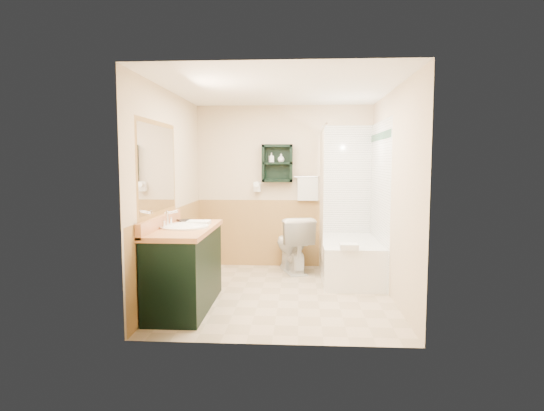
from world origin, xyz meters
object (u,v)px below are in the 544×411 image
at_px(bathtub, 351,259).
at_px(vanity_book, 179,213).
at_px(wall_shelf, 277,163).
at_px(hair_dryer, 257,187).
at_px(soap_bottle_a, 271,160).
at_px(soap_bottle_b, 281,159).
at_px(vanity, 185,268).
at_px(toilet, 293,244).

xyz_separation_m(bathtub, vanity_book, (-2.08, -0.96, 0.72)).
bearing_deg(wall_shelf, hair_dryer, 175.24).
height_order(wall_shelf, soap_bottle_a, wall_shelf).
relative_size(bathtub, soap_bottle_a, 10.79).
bearing_deg(vanity_book, bathtub, -8.13).
height_order(bathtub, soap_bottle_b, soap_bottle_b).
height_order(wall_shelf, vanity_book, wall_shelf).
xyz_separation_m(wall_shelf, soap_bottle_a, (-0.09, -0.01, 0.05)).
height_order(vanity, bathtub, vanity).
bearing_deg(vanity, wall_shelf, 65.43).
distance_m(vanity, soap_bottle_b, 2.47).
bearing_deg(soap_bottle_b, wall_shelf, 174.89).
xyz_separation_m(wall_shelf, toilet, (0.24, -0.26, -1.16)).
distance_m(wall_shelf, bathtub, 1.75).
bearing_deg(soap_bottle_b, toilet, -55.27).
height_order(toilet, vanity_book, vanity_book).
distance_m(bathtub, toilet, 0.86).
bearing_deg(soap_bottle_a, vanity_book, -122.27).
bearing_deg(vanity, bathtub, 35.53).
xyz_separation_m(soap_bottle_a, soap_bottle_b, (0.14, 0.00, 0.02)).
bearing_deg(wall_shelf, soap_bottle_a, -176.72).
bearing_deg(vanity_book, vanity, -101.00).
xyz_separation_m(hair_dryer, soap_bottle_a, (0.21, -0.03, 0.40)).
xyz_separation_m(vanity_book, soap_bottle_b, (1.12, 1.54, 0.63)).
bearing_deg(vanity_book, soap_bottle_b, 21.25).
xyz_separation_m(vanity_book, soap_bottle_a, (0.97, 1.54, 0.61)).
xyz_separation_m(vanity, vanity_book, (-0.17, 0.41, 0.55)).
relative_size(wall_shelf, toilet, 0.68).
relative_size(vanity, soap_bottle_b, 11.19).
bearing_deg(soap_bottle_b, soap_bottle_a, 180.00).
relative_size(wall_shelf, hair_dryer, 2.29).
relative_size(bathtub, soap_bottle_b, 12.15).
height_order(soap_bottle_a, soap_bottle_b, soap_bottle_b).
bearing_deg(toilet, wall_shelf, -65.84).
height_order(vanity, toilet, vanity).
bearing_deg(bathtub, soap_bottle_a, 152.40).
distance_m(soap_bottle_a, soap_bottle_b, 0.14).
xyz_separation_m(bathtub, toilet, (-0.79, 0.32, 0.13)).
bearing_deg(wall_shelf, vanity, -114.57).
distance_m(vanity, toilet, 2.04).
bearing_deg(soap_bottle_b, vanity, -115.97).
relative_size(hair_dryer, bathtub, 0.16).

